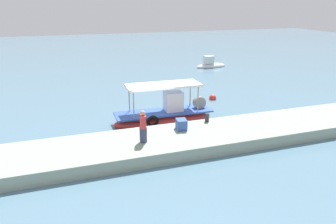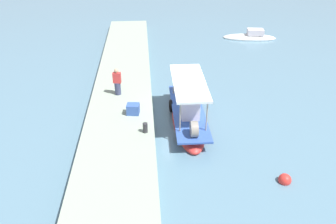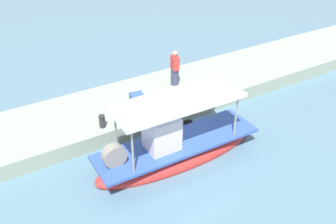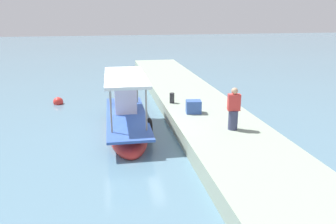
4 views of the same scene
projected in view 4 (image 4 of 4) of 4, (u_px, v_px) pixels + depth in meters
ground_plane at (133, 138)px, 14.05m from camera, size 120.00×120.00×0.00m
dock_quay at (215, 125)px, 14.58m from camera, size 36.00×3.61×0.65m
main_fishing_boat at (127, 120)px, 14.81m from camera, size 6.43×1.88×2.83m
fisherman_near_bollard at (234, 111)px, 12.94m from camera, size 0.42×0.50×1.65m
mooring_bollard at (172, 98)px, 16.79m from camera, size 0.24×0.24×0.51m
cargo_crate at (194, 107)px, 15.15m from camera, size 0.61×0.73×0.58m
marker_buoy at (58, 102)px, 19.11m from camera, size 0.56×0.56×0.56m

